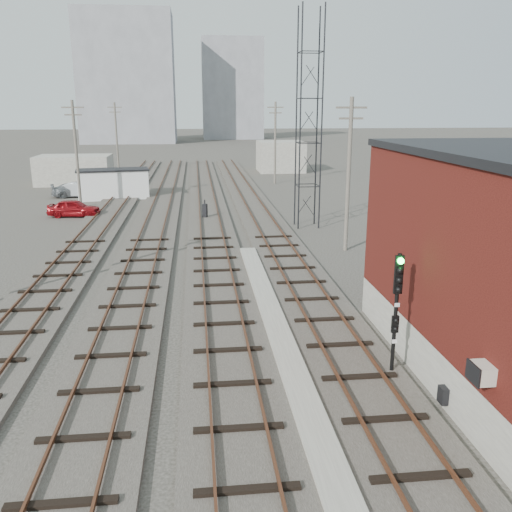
{
  "coord_description": "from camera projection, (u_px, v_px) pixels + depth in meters",
  "views": [
    {
      "loc": [
        -2.43,
        -3.15,
        8.43
      ],
      "look_at": [
        0.06,
        19.31,
        2.2
      ],
      "focal_mm": 38.0,
      "sensor_mm": 36.0,
      "label": 1
    }
  ],
  "objects": [
    {
      "name": "track_mid_left",
      "position": [
        158.0,
        217.0,
        42.27
      ],
      "size": [
        3.2,
        90.0,
        0.39
      ],
      "color": "#332D28",
      "rests_on": "ground"
    },
    {
      "name": "car_red",
      "position": [
        74.0,
        208.0,
        42.95
      ],
      "size": [
        4.18,
        2.02,
        1.37
      ],
      "primitive_type": "imported",
      "rotation": [
        0.0,
        0.0,
        1.47
      ],
      "color": "maroon",
      "rests_on": "ground"
    },
    {
      "name": "site_trailer",
      "position": [
        113.0,
        184.0,
        51.33
      ],
      "size": [
        7.02,
        3.95,
        2.79
      ],
      "rotation": [
        0.0,
        0.0,
        0.17
      ],
      "color": "white",
      "rests_on": "ground"
    },
    {
      "name": "utility_pole_right_a",
      "position": [
        349.0,
        171.0,
        31.76
      ],
      "size": [
        1.8,
        0.24,
        9.0
      ],
      "color": "#595147",
      "rests_on": "ground"
    },
    {
      "name": "shed_left",
      "position": [
        75.0,
        170.0,
        60.88
      ],
      "size": [
        8.0,
        5.0,
        3.2
      ],
      "primitive_type": "cube",
      "color": "gray",
      "rests_on": "ground"
    },
    {
      "name": "car_silver",
      "position": [
        80.0,
        190.0,
        52.27
      ],
      "size": [
        4.49,
        2.09,
        1.42
      ],
      "primitive_type": "imported",
      "rotation": [
        0.0,
        0.0,
        1.43
      ],
      "color": "#A3A6AA",
      "rests_on": "ground"
    },
    {
      "name": "signal_mast",
      "position": [
        397.0,
        306.0,
        16.94
      ],
      "size": [
        0.4,
        0.41,
        4.11
      ],
      "color": "gray",
      "rests_on": "ground"
    },
    {
      "name": "shed_right",
      "position": [
        280.0,
        156.0,
        73.01
      ],
      "size": [
        6.0,
        6.0,
        4.0
      ],
      "primitive_type": "cube",
      "color": "gray",
      "rests_on": "ground"
    },
    {
      "name": "car_grey",
      "position": [
        76.0,
        190.0,
        52.51
      ],
      "size": [
        4.8,
        2.91,
        1.3
      ],
      "primitive_type": "imported",
      "rotation": [
        0.0,
        0.0,
        1.83
      ],
      "color": "slate",
      "rests_on": "ground"
    },
    {
      "name": "track_left",
      "position": [
        105.0,
        218.0,
        41.85
      ],
      "size": [
        3.2,
        90.0,
        0.39
      ],
      "color": "#332D28",
      "rests_on": "ground"
    },
    {
      "name": "apartment_left",
      "position": [
        127.0,
        78.0,
        128.97
      ],
      "size": [
        22.0,
        14.0,
        30.0
      ],
      "primitive_type": "cube",
      "color": "gray",
      "rests_on": "ground"
    },
    {
      "name": "ground",
      "position": [
        217.0,
        182.0,
        63.0
      ],
      "size": [
        320.0,
        320.0,
        0.0
      ],
      "primitive_type": "plane",
      "color": "#282621",
      "rests_on": "ground"
    },
    {
      "name": "track_mid_right",
      "position": [
        209.0,
        216.0,
        42.7
      ],
      "size": [
        3.2,
        90.0,
        0.39
      ],
      "color": "#332D28",
      "rests_on": "ground"
    },
    {
      "name": "utility_pole_right_b",
      "position": [
        275.0,
        141.0,
        60.5
      ],
      "size": [
        1.8,
        0.24,
        9.0
      ],
      "color": "#595147",
      "rests_on": "ground"
    },
    {
      "name": "platform_curb",
      "position": [
        285.0,
        353.0,
        18.95
      ],
      "size": [
        0.9,
        28.0,
        0.26
      ],
      "primitive_type": "cube",
      "color": "gray",
      "rests_on": "ground"
    },
    {
      "name": "track_right",
      "position": [
        259.0,
        215.0,
        43.12
      ],
      "size": [
        3.2,
        90.0,
        0.39
      ],
      "color": "#332D28",
      "rests_on": "ground"
    },
    {
      "name": "apartment_right",
      "position": [
        232.0,
        89.0,
        146.63
      ],
      "size": [
        16.0,
        12.0,
        26.0
      ],
      "primitive_type": "cube",
      "color": "gray",
      "rests_on": "ground"
    },
    {
      "name": "lattice_tower",
      "position": [
        309.0,
        121.0,
        37.64
      ],
      "size": [
        1.6,
        1.6,
        15.0
      ],
      "color": "black",
      "rests_on": "ground"
    },
    {
      "name": "utility_pole_left_c",
      "position": [
        117.0,
        136.0,
        69.98
      ],
      "size": [
        1.8,
        0.24,
        9.0
      ],
      "color": "#595147",
      "rests_on": "ground"
    },
    {
      "name": "utility_pole_left_b",
      "position": [
        76.0,
        151.0,
        46.03
      ],
      "size": [
        1.8,
        0.24,
        9.0
      ],
      "color": "#595147",
      "rests_on": "ground"
    },
    {
      "name": "switch_stand",
      "position": [
        205.0,
        211.0,
        41.82
      ],
      "size": [
        0.43,
        0.43,
        1.44
      ],
      "rotation": [
        0.0,
        0.0,
        -0.38
      ],
      "color": "black",
      "rests_on": "ground"
    }
  ]
}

